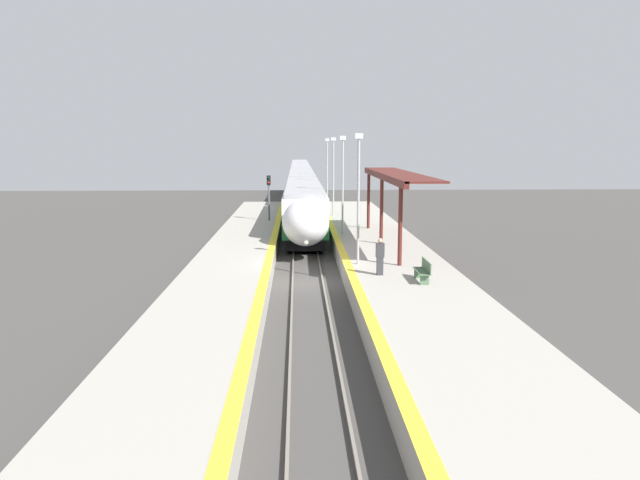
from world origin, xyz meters
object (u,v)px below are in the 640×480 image
Objects in this scene: railway_signal at (269,198)px; lamppost_near at (358,191)px; train at (301,182)px; platform_bench at (424,270)px; lamppost_mid at (343,179)px; lamppost_far at (333,172)px; lamppost_farthest at (327,167)px; person_waiting at (380,256)px.

railway_signal is 0.70× the size of lamppost_near.
railway_signal reaches higher than train.
train is 13.01× the size of lamppost_near.
lamppost_mid is at bearing 99.62° from platform_bench.
lamppost_near is at bearing -90.00° from lamppost_far.
railway_signal is 0.70× the size of lamppost_farthest.
railway_signal is 8.74m from lamppost_mid.
person_waiting is 0.26× the size of lamppost_farthest.
lamppost_near is (2.38, -44.10, 2.28)m from train.
lamppost_mid is at bearing 90.00° from lamppost_near.
lamppost_mid reaches higher than train.
train is 46.71m from person_waiting.
train reaches higher than person_waiting.
platform_bench is 24.25m from lamppost_far.
railway_signal is 17.82m from lamppost_near.
person_waiting is 0.38× the size of railway_signal.
lamppost_farthest reaches higher than person_waiting.
platform_bench is 0.28× the size of lamppost_mid.
platform_bench is 22.15m from railway_signal.
person_waiting is at bearing -74.05° from lamppost_near.
railway_signal is at bearing -148.14° from lamppost_far.
lamppost_mid is at bearing 93.26° from person_waiting.
lamppost_near reaches higher than person_waiting.
train is at bearing 95.66° from lamppost_far.
lamppost_near is (-0.72, 2.51, 2.63)m from person_waiting.
platform_bench is at bearing -80.38° from lamppost_mid.
person_waiting is at bearing 140.64° from platform_bench.
lamppost_near is at bearing -90.00° from lamppost_mid.
railway_signal is at bearing 106.16° from person_waiting.
train is 18.58× the size of railway_signal.
platform_bench is 0.28× the size of lamppost_far.
lamppost_near and lamppost_farthest have the same top height.
train is 13.01× the size of lamppost_far.
lamppost_near is (-2.36, 3.85, 2.98)m from platform_bench.
lamppost_near is 10.05m from lamppost_mid.
lamppost_near is 1.00× the size of lamppost_farthest.
railway_signal is (-5.66, 19.53, 0.84)m from person_waiting.
lamppost_far is (-0.72, 22.61, 2.63)m from person_waiting.
lamppost_mid is (-2.36, 13.90, 2.98)m from platform_bench.
lamppost_far is (-2.36, 23.95, 2.98)m from platform_bench.
lamppost_farthest reaches higher than railway_signal.
railway_signal is 6.09m from lamppost_far.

